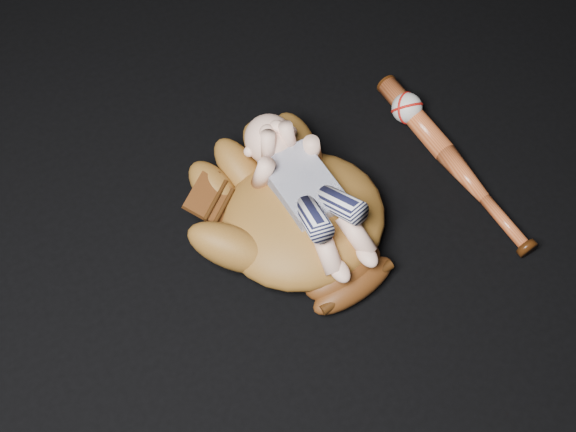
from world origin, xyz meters
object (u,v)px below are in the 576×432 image
(baseball_glove, at_px, (303,214))
(newborn_baby, at_px, (312,193))
(baseball_bat, at_px, (453,162))
(baseball, at_px, (407,108))

(baseball_glove, bearing_deg, newborn_baby, 2.07)
(baseball_bat, bearing_deg, baseball_glove, 178.69)
(baseball_glove, height_order, baseball, baseball_glove)
(baseball_glove, distance_m, newborn_baby, 0.06)
(baseball_glove, relative_size, baseball_bat, 0.93)
(baseball_glove, distance_m, baseball, 0.37)
(baseball_glove, relative_size, newborn_baby, 1.25)
(baseball_bat, relative_size, baseball, 7.39)
(newborn_baby, xyz_separation_m, baseball_bat, (0.33, -0.01, -0.10))
(newborn_baby, distance_m, baseball, 0.37)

